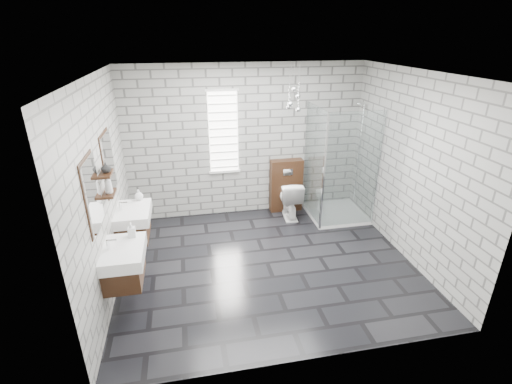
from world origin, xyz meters
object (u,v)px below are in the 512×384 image
object	(u,v)px
vanity_left	(120,255)
toilet	(290,198)
cistern_panel	(286,185)
vanity_right	(130,215)
shower_enclosure	(335,193)

from	to	relation	value
vanity_left	toilet	world-z (taller)	vanity_left
cistern_panel	toilet	size ratio (longest dim) A/B	1.42
vanity_right	cistern_panel	size ratio (longest dim) A/B	1.57
vanity_left	vanity_right	world-z (taller)	same
toilet	shower_enclosure	bearing A→B (deg)	167.15
vanity_right	shower_enclosure	xyz separation A→B (m)	(3.41, 0.73, -0.25)
vanity_left	cistern_panel	distance (m)	3.50
vanity_left	shower_enclosure	world-z (taller)	shower_enclosure
vanity_right	vanity_left	bearing A→B (deg)	-90.00
shower_enclosure	toilet	xyz separation A→B (m)	(-0.77, 0.24, -0.15)
vanity_right	cistern_panel	bearing A→B (deg)	25.31
cistern_panel	shower_enclosure	distance (m)	0.92
vanity_left	cistern_panel	size ratio (longest dim) A/B	1.57
toilet	vanity_left	bearing A→B (deg)	42.17
vanity_right	toilet	xyz separation A→B (m)	(2.64, 0.98, -0.40)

